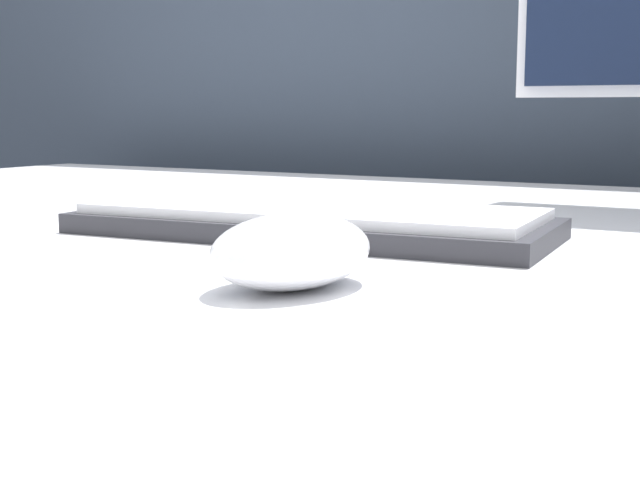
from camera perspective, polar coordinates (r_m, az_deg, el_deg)
name	(u,v)px	position (r m, az deg, el deg)	size (l,w,h in m)	color
computer_mouse_near	(292,251)	(0.50, -1.80, -0.70)	(0.09, 0.12, 0.04)	white
keyboard	(310,221)	(0.71, -0.65, 1.20)	(0.39, 0.18, 0.02)	#28282D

